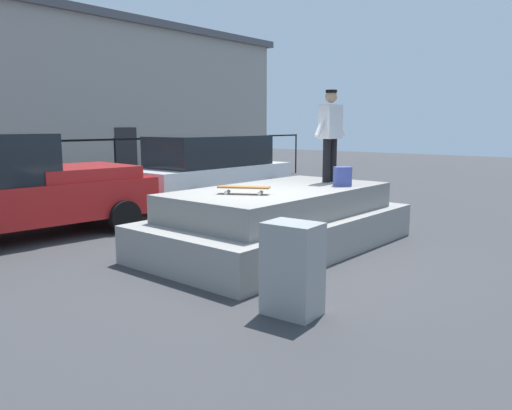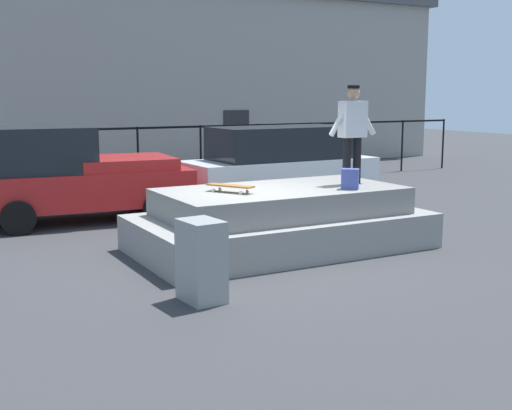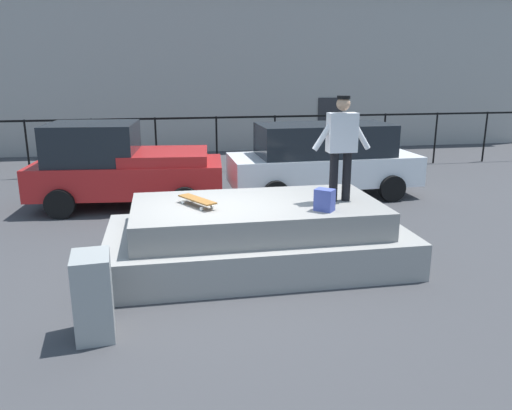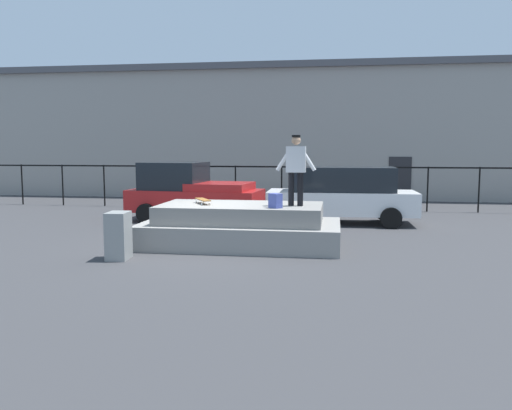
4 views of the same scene
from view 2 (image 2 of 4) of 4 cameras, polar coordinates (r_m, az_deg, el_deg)
ground_plane at (r=10.80m, az=-0.67°, el=-4.34°), size 60.00×60.00×0.00m
concrete_ledge at (r=11.20m, az=2.15°, el=-1.40°), size 4.86×2.54×1.03m
skateboarder at (r=11.68m, az=8.25°, el=6.60°), size 0.97×0.24×1.69m
skateboard at (r=10.61m, az=-2.21°, el=1.62°), size 0.58×0.79×0.12m
backpack at (r=11.07m, az=8.04°, el=2.22°), size 0.34×0.33×0.34m
car_red_pickup_near at (r=14.02m, az=-15.26°, el=2.48°), size 4.46×2.42×1.94m
car_white_hatchback_mid at (r=15.98m, az=2.06°, el=3.64°), size 4.71×2.09×1.81m
utility_box at (r=8.40m, az=-4.68°, el=-4.77°), size 0.49×0.64×1.04m
fence_row at (r=18.01m, az=-12.85°, el=4.79°), size 24.06×0.06×1.70m
warehouse_building at (r=25.58m, az=-17.98°, el=10.38°), size 29.97×8.36×6.33m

